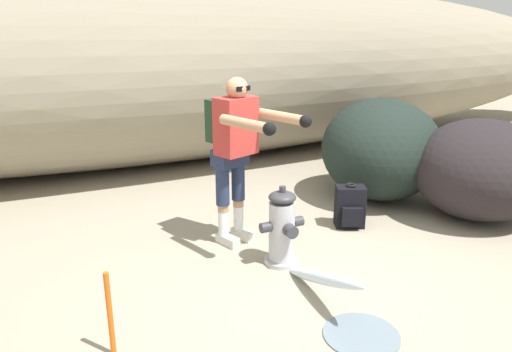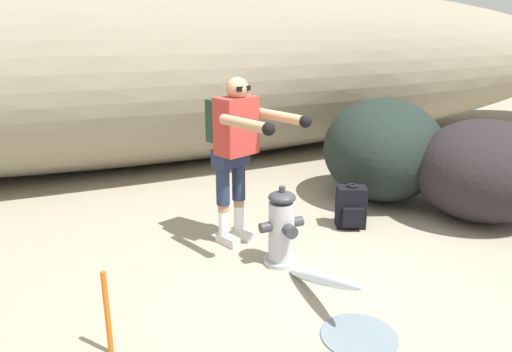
{
  "view_description": "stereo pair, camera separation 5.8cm",
  "coord_description": "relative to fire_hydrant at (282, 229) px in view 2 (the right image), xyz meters",
  "views": [
    {
      "loc": [
        -2.07,
        -3.35,
        2.1
      ],
      "look_at": [
        -0.28,
        0.48,
        0.75
      ],
      "focal_mm": 34.6,
      "sensor_mm": 36.0,
      "label": 1
    },
    {
      "loc": [
        -2.02,
        -3.38,
        2.1
      ],
      "look_at": [
        -0.28,
        0.48,
        0.75
      ],
      "focal_mm": 34.6,
      "sensor_mm": 36.0,
      "label": 2
    }
  ],
  "objects": [
    {
      "name": "boulder_small",
      "position": [
        2.79,
        1.68,
        0.07
      ],
      "size": [
        1.32,
        1.24,
        0.8
      ],
      "primitive_type": "ellipsoid",
      "rotation": [
        0.0,
        0.0,
        0.13
      ],
      "color": "#2A2B2F",
      "rests_on": "ground_plane"
    },
    {
      "name": "spare_backpack",
      "position": [
        1.04,
        0.43,
        -0.12
      ],
      "size": [
        0.36,
        0.35,
        0.47
      ],
      "rotation": [
        0.0,
        0.0,
        4.29
      ],
      "color": "black",
      "rests_on": "ground_plane"
    },
    {
      "name": "ground_plane",
      "position": [
        0.17,
        -0.17,
        -0.35
      ],
      "size": [
        56.0,
        56.0,
        0.04
      ],
      "primitive_type": "cube",
      "color": "gray"
    },
    {
      "name": "utility_worker",
      "position": [
        -0.2,
        0.57,
        0.69
      ],
      "size": [
        0.7,
        1.04,
        1.61
      ],
      "rotation": [
        0.0,
        0.0,
        -1.24
      ],
      "color": "beige",
      "rests_on": "ground_plane"
    },
    {
      "name": "dirt_embankment",
      "position": [
        0.17,
        3.87,
        1.0
      ],
      "size": [
        17.54,
        3.2,
        2.67
      ],
      "primitive_type": "ellipsoid",
      "color": "gray",
      "rests_on": "ground_plane"
    },
    {
      "name": "fire_hydrant",
      "position": [
        0.0,
        0.0,
        0.0
      ],
      "size": [
        0.41,
        0.36,
        0.73
      ],
      "color": "#B2B2B7",
      "rests_on": "ground_plane"
    },
    {
      "name": "boulder_mid",
      "position": [
        1.89,
        1.04,
        0.28
      ],
      "size": [
        1.97,
        2.03,
        1.22
      ],
      "primitive_type": "ellipsoid",
      "rotation": [
        0.0,
        0.0,
        1.09
      ],
      "color": "black",
      "rests_on": "ground_plane"
    },
    {
      "name": "hydrant_water_jet",
      "position": [
        0.0,
        -0.8,
        -0.19
      ],
      "size": [
        0.53,
        1.31,
        0.47
      ],
      "color": "silver",
      "rests_on": "ground_plane"
    },
    {
      "name": "survey_stake",
      "position": [
        -1.59,
        -0.66,
        -0.03
      ],
      "size": [
        0.04,
        0.04,
        0.6
      ],
      "primitive_type": "cylinder",
      "color": "#E55914",
      "rests_on": "ground_plane"
    },
    {
      "name": "boulder_large",
      "position": [
        2.47,
        0.06,
        0.21
      ],
      "size": [
        1.96,
        1.94,
        1.09
      ],
      "primitive_type": "ellipsoid",
      "rotation": [
        0.0,
        0.0,
        1.06
      ],
      "color": "black",
      "rests_on": "ground_plane"
    }
  ]
}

